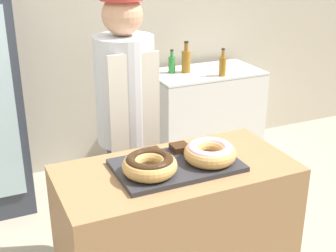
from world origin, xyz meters
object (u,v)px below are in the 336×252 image
baker_person (127,126)px  bottle_amber_b (223,65)px  serving_tray (177,165)px  brownie_back_right (180,148)px  brownie_back_left (152,153)px  chest_freezer (204,116)px  donut_light_glaze (210,152)px  bottle_amber (186,60)px  donut_chocolate_glaze (150,164)px  bottle_green (172,64)px

baker_person → bottle_amber_b: bearing=37.5°
serving_tray → baker_person: bearing=92.8°
brownie_back_right → brownie_back_left: bearing=180.0°
brownie_back_right → chest_freezer: 2.00m
donut_light_glaze → brownie_back_left: 0.29m
bottle_amber → bottle_amber_b: size_ratio=1.15×
bottle_amber → bottle_amber_b: bearing=-44.7°
bottle_amber → brownie_back_right: bearing=-117.5°
serving_tray → donut_chocolate_glaze: 0.17m
baker_person → serving_tray: bearing=-87.2°
donut_light_glaze → brownie_back_left: size_ratio=2.97×
baker_person → donut_light_glaze: bearing=-74.3°
donut_chocolate_glaze → bottle_amber_b: bearing=50.1°
brownie_back_left → baker_person: bearing=84.8°
baker_person → bottle_amber: baker_person is taller
bottle_green → chest_freezer: bearing=-14.4°
bottle_amber → chest_freezer: bearing=-13.3°
brownie_back_left → chest_freezer: size_ratio=0.09×
donut_light_glaze → bottle_amber_b: bearing=57.5°
serving_tray → brownie_back_left: (-0.08, 0.12, 0.03)m
brownie_back_left → bottle_green: bearing=62.2°
donut_light_glaze → chest_freezer: size_ratio=0.26×
donut_chocolate_glaze → baker_person: baker_person is taller
chest_freezer → bottle_green: 0.60m
donut_light_glaze → bottle_amber_b: size_ratio=1.07×
donut_light_glaze → bottle_amber_b: (1.02, 1.60, -0.06)m
donut_light_glaze → baker_person: baker_person is taller
brownie_back_left → bottle_amber: bearing=58.5°
serving_tray → bottle_amber_b: (1.18, 1.55, -0.00)m
chest_freezer → bottle_amber: 0.57m
donut_chocolate_glaze → bottle_green: size_ratio=1.23×
brownie_back_right → bottle_amber_b: bearing=52.4°
donut_chocolate_glaze → bottle_amber: bottle_amber is taller
donut_chocolate_glaze → brownie_back_right: 0.29m
brownie_back_right → bottle_amber_b: (1.10, 1.43, -0.03)m
brownie_back_left → bottle_amber_b: bottle_amber_b is taller
brownie_back_right → bottle_green: 1.85m
brownie_back_left → bottle_green: bottle_green is taller
donut_chocolate_glaze → brownie_back_right: size_ratio=2.97×
donut_chocolate_glaze → brownie_back_left: bearing=64.2°
donut_chocolate_glaze → donut_light_glaze: same height
serving_tray → baker_person: (-0.03, 0.63, -0.02)m
chest_freezer → bottle_amber_b: bottle_amber_b is taller
brownie_back_left → bottle_green: (0.90, 1.70, -0.04)m
serving_tray → brownie_back_right: size_ratio=6.93×
donut_chocolate_glaze → brownie_back_right: bearing=35.6°
donut_chocolate_glaze → brownie_back_left: (0.08, 0.17, -0.03)m
chest_freezer → bottle_amber: bearing=166.7°
brownie_back_left → serving_tray: bearing=-58.1°
brownie_back_left → donut_chocolate_glaze: bearing=-115.8°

